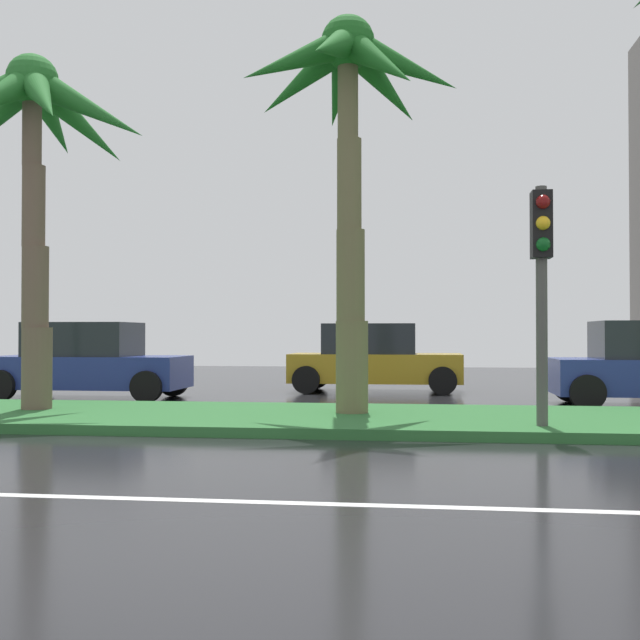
{
  "coord_description": "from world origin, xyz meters",
  "views": [
    {
      "loc": [
        1.1,
        -4.59,
        1.45
      ],
      "look_at": [
        -1.24,
        13.49,
        1.79
      ],
      "focal_mm": 43.53,
      "sensor_mm": 36.0,
      "label": 1
    }
  ],
  "objects_px": {
    "traffic_signal_median_right": "(542,260)",
    "car_in_traffic_leading": "(88,362)",
    "palm_tree_centre_left": "(348,104)",
    "palm_tree_mid_left": "(33,133)",
    "car_in_traffic_second": "(374,359)"
  },
  "relations": [
    {
      "from": "palm_tree_mid_left",
      "to": "palm_tree_centre_left",
      "type": "height_order",
      "value": "palm_tree_centre_left"
    },
    {
      "from": "traffic_signal_median_right",
      "to": "car_in_traffic_second",
      "type": "distance_m",
      "value": 8.94
    },
    {
      "from": "car_in_traffic_leading",
      "to": "palm_tree_centre_left",
      "type": "bearing_deg",
      "value": -31.75
    },
    {
      "from": "palm_tree_mid_left",
      "to": "car_in_traffic_leading",
      "type": "height_order",
      "value": "palm_tree_mid_left"
    },
    {
      "from": "traffic_signal_median_right",
      "to": "car_in_traffic_leading",
      "type": "bearing_deg",
      "value": 149.65
    },
    {
      "from": "palm_tree_centre_left",
      "to": "traffic_signal_median_right",
      "type": "distance_m",
      "value": 4.31
    },
    {
      "from": "traffic_signal_median_right",
      "to": "car_in_traffic_second",
      "type": "bearing_deg",
      "value": 109.2
    },
    {
      "from": "palm_tree_centre_left",
      "to": "traffic_signal_median_right",
      "type": "relative_size",
      "value": 1.94
    },
    {
      "from": "traffic_signal_median_right",
      "to": "car_in_traffic_leading",
      "type": "height_order",
      "value": "traffic_signal_median_right"
    },
    {
      "from": "traffic_signal_median_right",
      "to": "car_in_traffic_leading",
      "type": "distance_m",
      "value": 10.76
    },
    {
      "from": "car_in_traffic_second",
      "to": "traffic_signal_median_right",
      "type": "bearing_deg",
      "value": -70.8
    },
    {
      "from": "palm_tree_mid_left",
      "to": "car_in_traffic_leading",
      "type": "bearing_deg",
      "value": 100.03
    },
    {
      "from": "car_in_traffic_leading",
      "to": "traffic_signal_median_right",
      "type": "bearing_deg",
      "value": -30.35
    },
    {
      "from": "traffic_signal_median_right",
      "to": "palm_tree_centre_left",
      "type": "bearing_deg",
      "value": 152.81
    },
    {
      "from": "palm_tree_mid_left",
      "to": "palm_tree_centre_left",
      "type": "relative_size",
      "value": 0.94
    }
  ]
}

